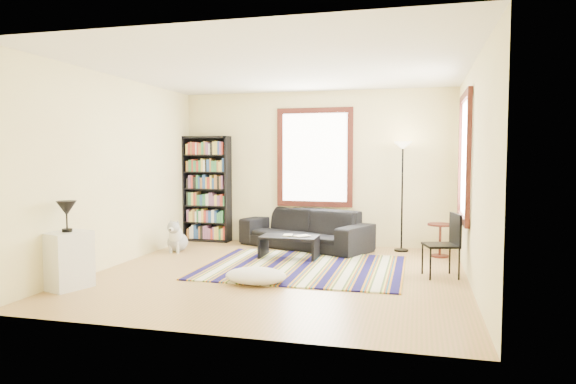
% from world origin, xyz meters
% --- Properties ---
extents(floor, '(5.00, 5.00, 0.10)m').
position_xyz_m(floor, '(0.00, 0.00, -0.05)').
color(floor, '#B38152').
rests_on(floor, ground).
extents(ceiling, '(5.00, 5.00, 0.10)m').
position_xyz_m(ceiling, '(0.00, 0.00, 2.85)').
color(ceiling, white).
rests_on(ceiling, floor).
extents(wall_back, '(5.00, 0.10, 2.80)m').
position_xyz_m(wall_back, '(0.00, 2.55, 1.40)').
color(wall_back, '#F8F0A7').
rests_on(wall_back, floor).
extents(wall_front, '(5.00, 0.10, 2.80)m').
position_xyz_m(wall_front, '(0.00, -2.55, 1.40)').
color(wall_front, '#F8F0A7').
rests_on(wall_front, floor).
extents(wall_left, '(0.10, 5.00, 2.80)m').
position_xyz_m(wall_left, '(-2.55, 0.00, 1.40)').
color(wall_left, '#F8F0A7').
rests_on(wall_left, floor).
extents(wall_right, '(0.10, 5.00, 2.80)m').
position_xyz_m(wall_right, '(2.55, 0.00, 1.40)').
color(wall_right, '#F8F0A7').
rests_on(wall_right, floor).
extents(window_back, '(1.20, 0.06, 1.60)m').
position_xyz_m(window_back, '(0.00, 2.47, 1.60)').
color(window_back, white).
rests_on(window_back, wall_back).
extents(window_right, '(0.06, 1.20, 1.60)m').
position_xyz_m(window_right, '(2.47, 0.80, 1.60)').
color(window_right, white).
rests_on(window_right, wall_right).
extents(rug, '(2.87, 2.30, 0.02)m').
position_xyz_m(rug, '(0.24, 0.45, 0.01)').
color(rug, '#110D45').
rests_on(rug, floor).
extents(sofa, '(2.51, 1.77, 0.68)m').
position_xyz_m(sofa, '(-0.09, 2.05, 0.34)').
color(sofa, black).
rests_on(sofa, floor).
extents(bookshelf, '(0.90, 0.30, 2.00)m').
position_xyz_m(bookshelf, '(-2.06, 2.32, 1.00)').
color(bookshelf, black).
rests_on(bookshelf, floor).
extents(coffee_table, '(0.99, 0.68, 0.36)m').
position_xyz_m(coffee_table, '(-0.13, 1.07, 0.18)').
color(coffee_table, black).
rests_on(coffee_table, floor).
extents(book_a, '(0.22, 0.17, 0.02)m').
position_xyz_m(book_a, '(-0.23, 1.07, 0.37)').
color(book_a, beige).
rests_on(book_a, coffee_table).
extents(book_b, '(0.29, 0.29, 0.02)m').
position_xyz_m(book_b, '(0.02, 1.12, 0.37)').
color(book_b, beige).
rests_on(book_b, coffee_table).
extents(floor_cushion, '(0.92, 0.79, 0.20)m').
position_xyz_m(floor_cushion, '(-0.14, -0.59, 0.10)').
color(floor_cushion, beige).
rests_on(floor_cushion, floor).
extents(floor_lamp, '(0.38, 0.38, 1.86)m').
position_xyz_m(floor_lamp, '(1.58, 2.15, 0.93)').
color(floor_lamp, black).
rests_on(floor_lamp, floor).
extents(side_table, '(0.48, 0.48, 0.54)m').
position_xyz_m(side_table, '(2.20, 1.79, 0.27)').
color(side_table, '#471911').
rests_on(side_table, floor).
extents(folding_chair, '(0.51, 0.50, 0.86)m').
position_xyz_m(folding_chair, '(2.15, 0.36, 0.43)').
color(folding_chair, black).
rests_on(folding_chair, floor).
extents(white_cabinet, '(0.52, 0.59, 0.70)m').
position_xyz_m(white_cabinet, '(-2.30, -1.40, 0.35)').
color(white_cabinet, white).
rests_on(white_cabinet, floor).
extents(table_lamp, '(0.26, 0.26, 0.38)m').
position_xyz_m(table_lamp, '(-2.30, -1.40, 0.89)').
color(table_lamp, black).
rests_on(table_lamp, white_cabinet).
extents(dog, '(0.43, 0.56, 0.53)m').
position_xyz_m(dog, '(-2.12, 1.19, 0.27)').
color(dog, silver).
rests_on(dog, floor).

